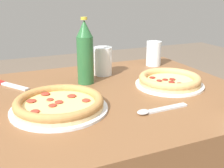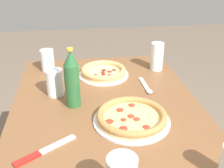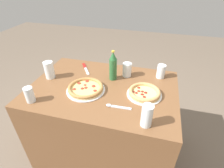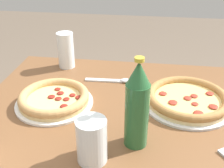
# 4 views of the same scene
# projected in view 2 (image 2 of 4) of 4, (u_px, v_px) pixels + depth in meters

# --- Properties ---
(pizza_salami) EXTENTS (0.30, 0.30, 0.04)m
(pizza_salami) POSITION_uv_depth(u_px,v_px,m) (132.00, 117.00, 1.08)
(pizza_salami) COLOR silver
(pizza_salami) RESTS_ON table
(pizza_margherita) EXTENTS (0.26, 0.26, 0.04)m
(pizza_margherita) POSITION_uv_depth(u_px,v_px,m) (103.00, 72.00, 1.47)
(pizza_margherita) COLOR white
(pizza_margherita) RESTS_ON table
(glass_mango_juice) EXTENTS (0.07, 0.07, 0.12)m
(glass_mango_juice) POSITION_uv_depth(u_px,v_px,m) (48.00, 61.00, 1.51)
(glass_mango_juice) COLOR white
(glass_mango_juice) RESTS_ON table
(glass_water) EXTENTS (0.07, 0.07, 0.15)m
(glass_water) POSITION_uv_depth(u_px,v_px,m) (157.00, 58.00, 1.52)
(glass_water) COLOR white
(glass_water) RESTS_ON table
(glass_iced_tea) EXTENTS (0.08, 0.08, 0.12)m
(glass_iced_tea) POSITION_uv_depth(u_px,v_px,m) (55.00, 84.00, 1.26)
(glass_iced_tea) COLOR white
(glass_iced_tea) RESTS_ON table
(beer_bottle) EXTENTS (0.06, 0.06, 0.26)m
(beer_bottle) POSITION_uv_depth(u_px,v_px,m) (72.00, 79.00, 1.15)
(beer_bottle) COLOR #286033
(beer_bottle) RESTS_ON table
(knife) EXTENTS (0.15, 0.20, 0.01)m
(knife) POSITION_uv_depth(u_px,v_px,m) (43.00, 151.00, 0.93)
(knife) COLOR maroon
(knife) RESTS_ON table
(spoon) EXTENTS (0.18, 0.03, 0.01)m
(spoon) POSITION_uv_depth(u_px,v_px,m) (147.00, 87.00, 1.34)
(spoon) COLOR silver
(spoon) RESTS_ON table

